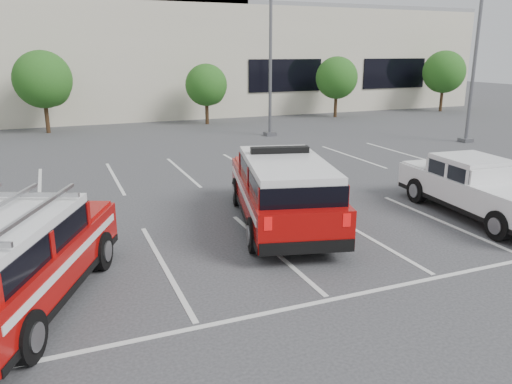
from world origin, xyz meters
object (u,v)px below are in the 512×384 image
tree_mid_right (207,86)px  light_pole_mid (271,43)px  tree_mid_left (45,81)px  fire_chief_suv (283,195)px  tree_right (337,79)px  white_pickup (478,194)px  tree_far_right (444,73)px  ladder_suv (13,267)px  light_pole_right (477,43)px  convention_building (111,52)px

tree_mid_right → light_pole_mid: 6.88m
tree_mid_left → light_pole_mid: bearing=-26.9°
fire_chief_suv → tree_right: bearing=69.9°
tree_mid_left → tree_right: bearing=-0.0°
tree_right → white_pickup: tree_right is taller
tree_mid_right → fire_chief_suv: tree_mid_right is taller
tree_far_right → light_pole_mid: bearing=-161.5°
tree_right → ladder_suv: (-20.78, -22.95, -1.91)m
tree_mid_left → fire_chief_suv: size_ratio=0.75×
tree_far_right → light_pole_right: light_pole_right is taller
light_pole_mid → fire_chief_suv: bearing=-112.5°
light_pole_mid → fire_chief_suv: 16.25m
light_pole_right → convention_building: bearing=125.9°
light_pole_right → ladder_suv: (-21.69, -10.90, -4.32)m
tree_mid_right → tree_right: bearing=0.0°
light_pole_right → white_pickup: 14.29m
tree_far_right → light_pole_right: bearing=-127.0°
light_pole_right → tree_right: bearing=94.3°
tree_right → light_pole_right: light_pole_right is taller
light_pole_mid → tree_right: bearing=36.8°
convention_building → tree_mid_right: 11.20m
tree_mid_right → tree_far_right: tree_far_right is taller
tree_mid_left → white_pickup: tree_mid_left is taller
tree_right → tree_mid_left: bearing=180.0°
fire_chief_suv → white_pickup: bearing=0.4°
convention_building → tree_far_right: convention_building is taller
tree_mid_left → fire_chief_suv: tree_mid_left is taller
tree_mid_right → light_pole_right: size_ratio=0.39×
convention_building → ladder_suv: bearing=-100.2°
fire_chief_suv → tree_far_right: bearing=54.8°
ladder_suv → tree_mid_left: bearing=112.0°
light_pole_right → fire_chief_suv: light_pole_right is taller
ladder_suv → tree_right: bearing=71.8°
white_pickup → tree_right: bearing=74.0°
tree_mid_left → tree_mid_right: tree_mid_left is taller
tree_far_right → light_pole_right: (-9.09, -12.05, 2.14)m
white_pickup → ladder_suv: 12.46m
tree_right → light_pole_mid: bearing=-143.2°
tree_right → light_pole_mid: size_ratio=0.43×
light_pole_mid → tree_mid_right: bearing=107.5°
tree_right → white_pickup: 23.58m
tree_mid_left → tree_far_right: bearing=0.0°
tree_far_right → white_pickup: 28.71m
ladder_suv → fire_chief_suv: bearing=43.9°
tree_mid_left → fire_chief_suv: 21.47m
tree_mid_right → white_pickup: size_ratio=0.70×
tree_mid_right → light_pole_mid: (1.91, -6.05, 2.68)m
convention_building → tree_far_right: bearing=-21.5°
tree_mid_left → ladder_suv: 23.06m
tree_mid_left → light_pole_mid: size_ratio=0.47×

